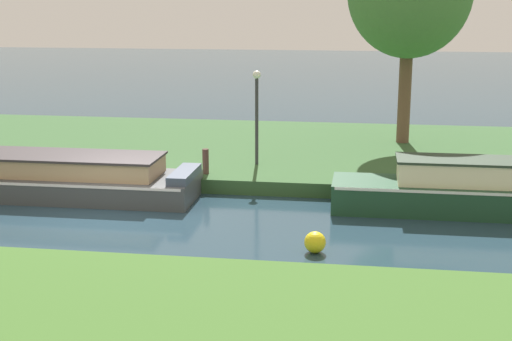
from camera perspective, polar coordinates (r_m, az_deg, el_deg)
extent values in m
plane|color=#233B49|center=(18.63, -11.08, -3.17)|extent=(120.00, 120.00, 0.00)
cube|color=#32572E|center=(25.09, -5.80, 1.73)|extent=(72.00, 10.00, 0.40)
cube|color=#44474A|center=(20.63, -16.97, -1.02)|extent=(8.89, 2.15, 0.62)
cube|color=white|center=(20.57, -17.02, -0.29)|extent=(8.71, 2.18, 0.07)
cube|color=tan|center=(20.44, -16.71, 0.46)|extent=(6.63, 1.64, 0.48)
cube|color=#302B2D|center=(20.39, -16.76, 1.21)|extent=(6.73, 1.72, 0.06)
cube|color=#3E495D|center=(19.12, -5.66, -0.30)|extent=(0.52, 1.81, 0.22)
cube|color=#1D432B|center=(18.94, 18.55, -2.18)|extent=(8.21, 1.60, 0.75)
cube|color=silver|center=(18.86, 18.62, -1.19)|extent=(8.05, 1.63, 0.07)
cube|color=beige|center=(18.77, 18.40, -0.23)|extent=(4.78, 1.22, 0.57)
cube|color=#283628|center=(18.70, 18.47, 0.71)|extent=(4.88, 1.28, 0.06)
cylinder|color=brown|center=(25.27, 11.65, 6.53)|extent=(0.43, 0.43, 3.88)
cylinder|color=#333338|center=(21.44, 0.06, 3.84)|extent=(0.10, 0.10, 2.56)
sphere|color=white|center=(21.26, 0.06, 7.56)|extent=(0.24, 0.24, 0.24)
cylinder|color=#4A332D|center=(20.46, -3.99, 0.72)|extent=(0.18, 0.18, 0.71)
sphere|color=yellow|center=(15.35, 4.67, -5.65)|extent=(0.46, 0.46, 0.46)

